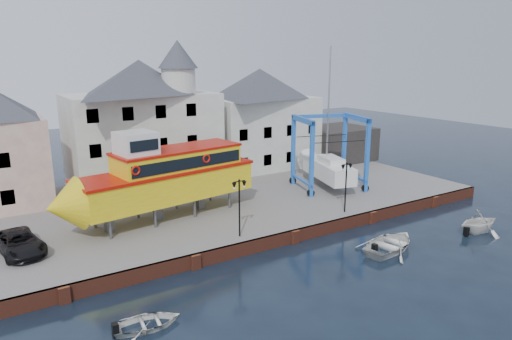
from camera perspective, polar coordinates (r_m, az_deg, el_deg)
ground at (r=34.31m, az=4.85°, el=-9.10°), size 140.00×140.00×0.00m
hardstanding at (r=42.89m, az=-3.98°, el=-3.63°), size 44.00×22.00×1.00m
quay_wall at (r=34.20m, az=4.76°, el=-8.27°), size 44.00×0.47×1.00m
building_white_main at (r=46.24m, az=-13.86°, el=5.97°), size 14.00×8.30×14.00m
building_white_right at (r=52.80m, az=0.46°, el=6.48°), size 12.00×8.00×11.20m
shed_dark at (r=57.79m, az=9.94°, el=3.30°), size 8.00×7.00×4.00m
lamp_post_left at (r=31.76m, az=-2.10°, el=-2.95°), size 1.12×0.32×4.20m
lamp_post_right at (r=37.56m, az=11.23°, el=-0.57°), size 1.12×0.32×4.20m
tour_boat at (r=35.91m, az=-12.31°, el=-0.99°), size 16.72×6.32×7.11m
travel_lift at (r=45.40m, az=8.62°, el=0.82°), size 7.35×9.19×13.46m
van at (r=33.59m, az=-27.50°, el=-8.06°), size 3.21×5.45×1.42m
motorboat_b at (r=34.56m, az=16.41°, el=-9.47°), size 5.91×4.82×1.07m
motorboat_c at (r=40.22m, az=26.02°, el=-7.01°), size 4.16×3.72×1.97m
motorboat_d at (r=25.16m, az=-13.40°, el=-18.58°), size 3.68×2.81×0.71m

